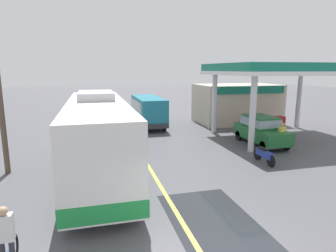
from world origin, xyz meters
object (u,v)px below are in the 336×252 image
(minibus_opposing_lane, at_px, (148,109))
(pedestrian_near_pump, at_px, (282,135))
(car_trailing_behind_bus, at_px, (95,103))
(motorcycle_parked_forecourt, at_px, (264,155))
(coach_bus_main, at_px, (98,137))
(cyclist_on_shoulder, at_px, (6,245))
(car_at_pump, at_px, (261,129))

(minibus_opposing_lane, height_order, pedestrian_near_pump, minibus_opposing_lane)
(minibus_opposing_lane, relative_size, car_trailing_behind_bus, 1.46)
(minibus_opposing_lane, height_order, motorcycle_parked_forecourt, minibus_opposing_lane)
(coach_bus_main, height_order, cyclist_on_shoulder, coach_bus_main)
(car_at_pump, height_order, motorcycle_parked_forecourt, car_at_pump)
(minibus_opposing_lane, xyz_separation_m, pedestrian_near_pump, (6.21, -9.31, -0.54))
(coach_bus_main, relative_size, car_at_pump, 2.63)
(car_at_pump, height_order, cyclist_on_shoulder, car_at_pump)
(cyclist_on_shoulder, distance_m, pedestrian_near_pump, 14.93)
(cyclist_on_shoulder, bearing_deg, minibus_opposing_lane, 68.81)
(minibus_opposing_lane, bearing_deg, coach_bus_main, -112.35)
(minibus_opposing_lane, bearing_deg, car_at_pump, -53.56)
(minibus_opposing_lane, height_order, car_trailing_behind_bus, minibus_opposing_lane)
(pedestrian_near_pump, bearing_deg, motorcycle_parked_forecourt, -141.48)
(coach_bus_main, height_order, pedestrian_near_pump, coach_bus_main)
(car_at_pump, height_order, pedestrian_near_pump, car_at_pump)
(pedestrian_near_pump, height_order, car_trailing_behind_bus, car_trailing_behind_bus)
(coach_bus_main, height_order, motorcycle_parked_forecourt, coach_bus_main)
(cyclist_on_shoulder, distance_m, car_trailing_behind_bus, 26.55)
(pedestrian_near_pump, bearing_deg, car_trailing_behind_bus, 119.07)
(cyclist_on_shoulder, relative_size, pedestrian_near_pump, 1.10)
(motorcycle_parked_forecourt, height_order, car_trailing_behind_bus, car_trailing_behind_bus)
(car_at_pump, xyz_separation_m, pedestrian_near_pump, (0.45, -1.52, -0.08))
(minibus_opposing_lane, xyz_separation_m, motorcycle_parked_forecourt, (3.82, -11.21, -1.03))
(cyclist_on_shoulder, bearing_deg, car_trailing_behind_bus, 84.89)
(minibus_opposing_lane, height_order, cyclist_on_shoulder, minibus_opposing_lane)
(motorcycle_parked_forecourt, bearing_deg, car_trailing_behind_bus, 111.26)
(motorcycle_parked_forecourt, relative_size, pedestrian_near_pump, 1.08)
(coach_bus_main, xyz_separation_m, pedestrian_near_pump, (10.56, 1.28, -0.79))
(car_at_pump, bearing_deg, minibus_opposing_lane, 126.44)
(cyclist_on_shoulder, bearing_deg, pedestrian_near_pump, 30.98)
(car_at_pump, bearing_deg, pedestrian_near_pump, -73.34)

